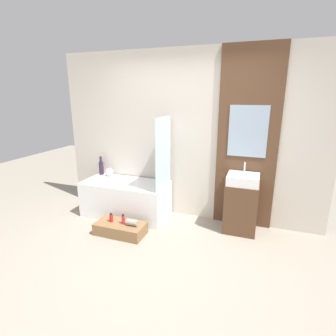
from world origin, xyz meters
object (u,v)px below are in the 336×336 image
bathtub (126,198)px  wooden_step_bench (120,228)px  bottle_soap_secondary (123,220)px  sink (243,179)px  bottle_soap_primary (111,218)px  vase_round_light (109,172)px  vase_tall_dark (101,167)px

bathtub → wooden_step_bench: (0.22, -0.59, -0.20)m
bottle_soap_secondary → bathtub: bearing=115.1°
sink → bottle_soap_secondary: bearing=-155.9°
sink → bottle_soap_secondary: sink is taller
bathtub → wooden_step_bench: size_ratio=1.93×
sink → bottle_soap_primary: sink is taller
wooden_step_bench → bathtub: bearing=110.7°
bathtub → vase_round_light: bearing=153.9°
bathtub → vase_tall_dark: size_ratio=4.24×
bottle_soap_primary → bathtub: bearing=97.7°
vase_tall_dark → bottle_soap_secondary: 1.29m
sink → bottle_soap_primary: bearing=-158.3°
wooden_step_bench → bottle_soap_primary: 0.20m
bathtub → bottle_soap_secondary: 0.65m
vase_round_light → bottle_soap_secondary: 1.14m
sink → bottle_soap_secondary: size_ratio=2.95×
bottle_soap_primary → wooden_step_bench: bearing=0.0°
bathtub → vase_round_light: vase_round_light is taller
sink → bottle_soap_secondary: 1.78m
wooden_step_bench → vase_tall_dark: bearing=134.9°
vase_tall_dark → vase_round_light: bearing=-9.0°
bottle_soap_secondary → bottle_soap_primary: bearing=180.0°
bathtub → bottle_soap_secondary: (0.28, -0.59, -0.05)m
sink → bathtub: bearing=-176.8°
bathtub → bottle_soap_primary: 0.60m
bathtub → bottle_soap_primary: bearing=-82.3°
sink → vase_round_light: 2.25m
bathtub → bottle_soap_secondary: size_ratio=9.43×
bottle_soap_secondary → vase_tall_dark: bearing=136.7°
vase_round_light → bottle_soap_primary: size_ratio=1.03×
wooden_step_bench → bottle_soap_primary: (-0.14, 0.00, 0.14)m
wooden_step_bench → sink: size_ratio=1.65×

